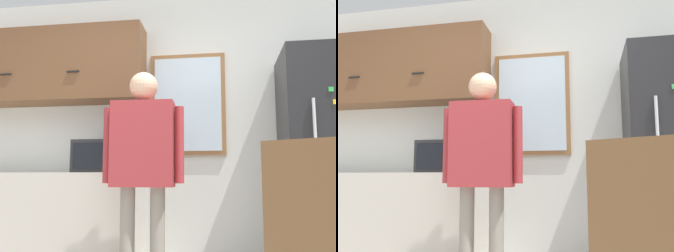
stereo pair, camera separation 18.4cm
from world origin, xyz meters
The scene contains 7 objects.
back_wall centered at (0.00, 2.09, 1.35)m, with size 6.00×0.06×2.70m.
counter centered at (-1.22, 1.77, 0.44)m, with size 1.96×0.57×0.89m.
upper_cabinets centered at (-1.22, 1.89, 1.95)m, with size 1.96×0.36×0.74m.
microwave centered at (-0.55, 1.72, 1.03)m, with size 0.50×0.42×0.28m.
person centered at (-0.08, 1.21, 1.01)m, with size 0.62×0.23×1.65m.
chair centered at (0.92, 0.27, 0.55)m, with size 0.57×0.57×1.01m.
window centered at (0.18, 2.05, 1.56)m, with size 0.73×0.05×1.00m.
Camera 2 is at (0.69, -1.51, 0.84)m, focal length 40.00 mm.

